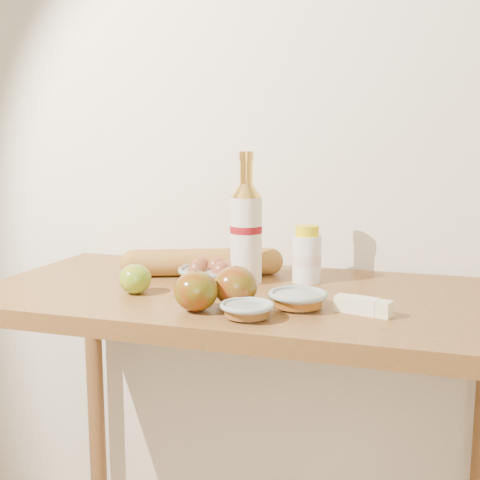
# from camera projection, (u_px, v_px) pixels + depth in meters

# --- Properties ---
(back_wall) EXTENTS (3.50, 0.02, 2.60)m
(back_wall) POSITION_uv_depth(u_px,v_px,m) (280.00, 117.00, 1.61)
(back_wall) COLOR white
(back_wall) RESTS_ON ground
(table) EXTENTS (1.20, 0.60, 0.90)m
(table) POSITION_uv_depth(u_px,v_px,m) (244.00, 342.00, 1.38)
(table) COLOR olive
(table) RESTS_ON ground
(bourbon_bottle) EXTENTS (0.08, 0.08, 0.31)m
(bourbon_bottle) POSITION_uv_depth(u_px,v_px,m) (246.00, 230.00, 1.42)
(bourbon_bottle) COLOR beige
(bourbon_bottle) RESTS_ON table
(cream_bottle) EXTENTS (0.08, 0.08, 0.14)m
(cream_bottle) POSITION_uv_depth(u_px,v_px,m) (307.00, 256.00, 1.43)
(cream_bottle) COLOR white
(cream_bottle) RESTS_ON table
(egg_bowl) EXTENTS (0.16, 0.16, 0.06)m
(egg_bowl) POSITION_uv_depth(u_px,v_px,m) (212.00, 273.00, 1.44)
(egg_bowl) COLOR gray
(egg_bowl) RESTS_ON table
(baguette) EXTENTS (0.41, 0.21, 0.07)m
(baguette) POSITION_uv_depth(u_px,v_px,m) (202.00, 262.00, 1.51)
(baguette) COLOR #B98438
(baguette) RESTS_ON table
(apple_yellowgreen) EXTENTS (0.08, 0.08, 0.07)m
(apple_yellowgreen) POSITION_uv_depth(u_px,v_px,m) (135.00, 279.00, 1.33)
(apple_yellowgreen) COLOR #A49A20
(apple_yellowgreen) RESTS_ON table
(apple_redgreen_front) EXTENTS (0.10, 0.10, 0.08)m
(apple_redgreen_front) POSITION_uv_depth(u_px,v_px,m) (196.00, 291.00, 1.19)
(apple_redgreen_front) COLOR maroon
(apple_redgreen_front) RESTS_ON table
(apple_redgreen_right) EXTENTS (0.10, 0.10, 0.08)m
(apple_redgreen_right) POSITION_uv_depth(u_px,v_px,m) (235.00, 286.00, 1.22)
(apple_redgreen_right) COLOR maroon
(apple_redgreen_right) RESTS_ON table
(sugar_bowl) EXTENTS (0.11, 0.11, 0.03)m
(sugar_bowl) POSITION_uv_depth(u_px,v_px,m) (247.00, 310.00, 1.14)
(sugar_bowl) COLOR #99A7A2
(sugar_bowl) RESTS_ON table
(syrup_bowl) EXTENTS (0.14, 0.14, 0.03)m
(syrup_bowl) POSITION_uv_depth(u_px,v_px,m) (298.00, 299.00, 1.21)
(syrup_bowl) COLOR #8F9C96
(syrup_bowl) RESTS_ON table
(butter_stick) EXTENTS (0.12, 0.06, 0.03)m
(butter_stick) POSITION_uv_depth(u_px,v_px,m) (363.00, 306.00, 1.17)
(butter_stick) COLOR #F6F0BF
(butter_stick) RESTS_ON table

